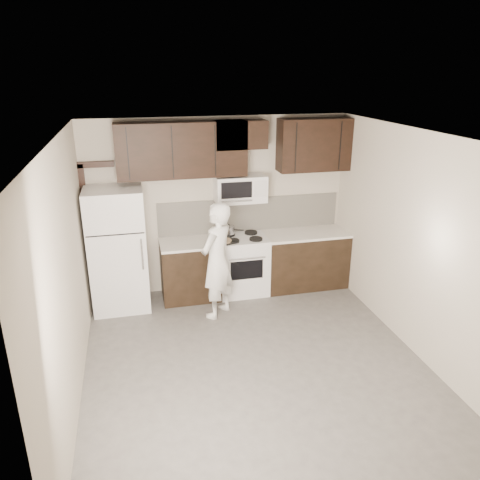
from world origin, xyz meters
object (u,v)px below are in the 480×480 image
object	(u,v)px
stove	(242,265)
refrigerator	(118,250)
microwave	(240,189)
person	(217,261)

from	to	relation	value
stove	refrigerator	distance (m)	1.90
microwave	person	bearing A→B (deg)	-124.04
stove	refrigerator	xyz separation A→B (m)	(-1.85, -0.05, 0.44)
stove	person	bearing A→B (deg)	-128.67
stove	microwave	distance (m)	1.20
microwave	stove	bearing A→B (deg)	-89.90
microwave	refrigerator	xyz separation A→B (m)	(-1.85, -0.17, -0.75)
refrigerator	person	world-z (taller)	refrigerator
refrigerator	stove	bearing A→B (deg)	1.51
stove	microwave	xyz separation A→B (m)	(-0.00, 0.12, 1.19)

